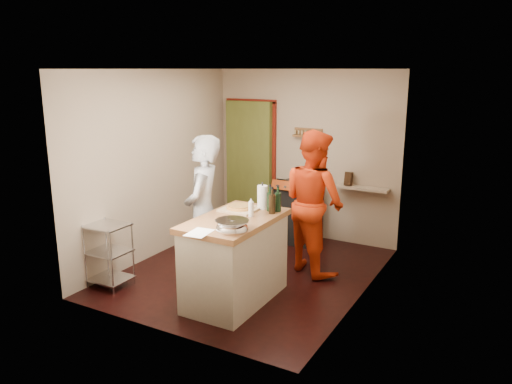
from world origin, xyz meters
TOP-DOWN VIEW (x-y plane):
  - floor at (0.00, 0.00)m, footprint 3.50×3.50m
  - back_wall at (-0.64, 1.78)m, footprint 3.00×0.44m
  - left_wall at (-1.50, 0.00)m, footprint 0.04×3.50m
  - right_wall at (1.50, 0.00)m, footprint 0.04×3.50m
  - ceiling at (0.00, 0.00)m, footprint 3.00×3.50m
  - stove at (0.05, 1.42)m, footprint 0.60×0.63m
  - wire_shelving at (-1.28, -1.20)m, footprint 0.48×0.40m
  - island at (0.27, -0.79)m, footprint 0.78×1.44m
  - person_stripe at (-0.31, -0.57)m, footprint 0.65×0.79m
  - person_red at (0.69, 0.48)m, footprint 1.14×1.07m

SIDE VIEW (x-z plane):
  - floor at x=0.00m, z-range 0.00..0.00m
  - wire_shelving at x=-1.28m, z-range 0.04..0.84m
  - stove at x=0.05m, z-range -0.05..0.95m
  - island at x=0.27m, z-range -0.13..1.17m
  - person_stripe at x=-0.31m, z-range 0.00..1.85m
  - person_red at x=0.69m, z-range 0.00..1.87m
  - back_wall at x=-0.64m, z-range -0.17..2.43m
  - left_wall at x=-1.50m, z-range 0.00..2.60m
  - right_wall at x=1.50m, z-range 0.00..2.60m
  - ceiling at x=0.00m, z-range 2.60..2.62m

